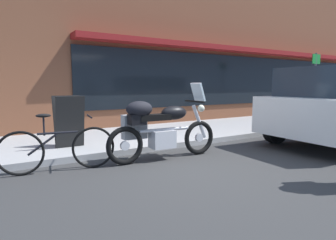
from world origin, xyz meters
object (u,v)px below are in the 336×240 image
object	(u,v)px
parking_sign_pole	(315,81)
touring_motorcycle	(158,127)
parked_bicycle	(58,148)
sandwich_board_sign	(69,121)

from	to	relation	value
parking_sign_pole	touring_motorcycle	bearing A→B (deg)	-169.93
parked_bicycle	sandwich_board_sign	size ratio (longest dim) A/B	1.70
touring_motorcycle	sandwich_board_sign	world-z (taller)	touring_motorcycle
sandwich_board_sign	parking_sign_pole	size ratio (longest dim) A/B	0.45
parked_bicycle	parking_sign_pole	bearing A→B (deg)	6.83
touring_motorcycle	sandwich_board_sign	distance (m)	1.89
parking_sign_pole	parked_bicycle	bearing A→B (deg)	-173.17
touring_motorcycle	parked_bicycle	world-z (taller)	touring_motorcycle
parked_bicycle	parking_sign_pole	size ratio (longest dim) A/B	0.76
sandwich_board_sign	parking_sign_pole	xyz separation A→B (m)	(8.12, -0.21, 0.86)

